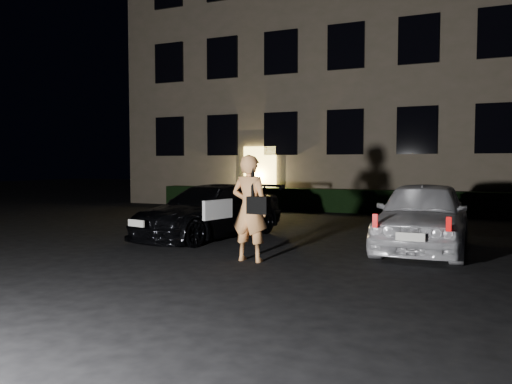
% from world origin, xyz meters
% --- Properties ---
extents(ground, '(80.00, 80.00, 0.00)m').
position_xyz_m(ground, '(0.00, 0.00, 0.00)').
color(ground, black).
rests_on(ground, ground).
extents(building, '(20.00, 8.11, 12.00)m').
position_xyz_m(building, '(-0.00, 14.99, 6.00)').
color(building, '#6D644E').
rests_on(building, ground).
extents(hedge, '(15.00, 0.70, 0.85)m').
position_xyz_m(hedge, '(0.00, 10.50, 0.42)').
color(hedge, black).
rests_on(hedge, ground).
extents(sedan, '(2.77, 4.72, 1.28)m').
position_xyz_m(sedan, '(-1.46, 2.91, 0.64)').
color(sedan, black).
rests_on(sedan, ground).
extents(hatch, '(1.77, 4.28, 1.45)m').
position_xyz_m(hatch, '(3.49, 3.06, 0.73)').
color(hatch, silver).
rests_on(hatch, ground).
extents(man, '(0.81, 0.51, 1.96)m').
position_xyz_m(man, '(0.68, 0.52, 0.98)').
color(man, '#FFA85E').
rests_on(man, ground).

